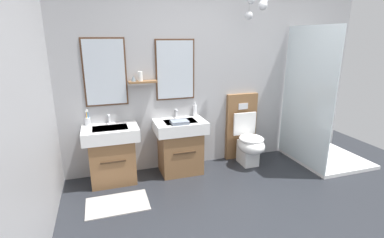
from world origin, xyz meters
TOP-DOWN VIEW (x-y plane):
  - ground_plane at (0.00, 0.00)m, footprint 5.65×4.91m
  - wall_back at (-0.01, 1.79)m, footprint 4.45×0.61m
  - bath_mat at (-1.48, 0.95)m, footprint 0.68×0.44m
  - vanity_sink_left at (-1.48, 1.54)m, footprint 0.68×0.48m
  - tap_on_left_sink at (-1.48, 1.71)m, footprint 0.03×0.13m
  - vanity_sink_right at (-0.59, 1.54)m, footprint 0.68×0.48m
  - tap_on_right_sink at (-0.59, 1.71)m, footprint 0.03×0.13m
  - toilet at (0.42, 1.54)m, footprint 0.48×0.63m
  - toothbrush_cup at (-1.74, 1.70)m, footprint 0.07×0.07m
  - soap_dispenser at (-0.32, 1.71)m, footprint 0.06×0.06m
  - folded_hand_towel at (-0.63, 1.40)m, footprint 0.22×0.16m
  - shower_tray at (1.44, 1.21)m, footprint 0.98×1.02m

SIDE VIEW (x-z plane):
  - ground_plane at x=0.00m, z-range -0.10..0.00m
  - bath_mat at x=-1.48m, z-range 0.00..0.01m
  - toilet at x=0.42m, z-range -0.12..0.88m
  - vanity_sink_left at x=-1.48m, z-range 0.03..0.76m
  - vanity_sink_right at x=-0.59m, z-range 0.03..0.76m
  - shower_tray at x=1.44m, z-range -0.57..1.38m
  - folded_hand_towel at x=-0.63m, z-range 0.73..0.77m
  - toothbrush_cup at x=-1.74m, z-range 0.68..0.89m
  - tap_on_left_sink at x=-1.48m, z-range 0.74..0.86m
  - tap_on_right_sink at x=-0.59m, z-range 0.74..0.86m
  - soap_dispenser at x=-0.32m, z-range 0.72..0.91m
  - wall_back at x=-0.01m, z-range 0.00..2.71m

